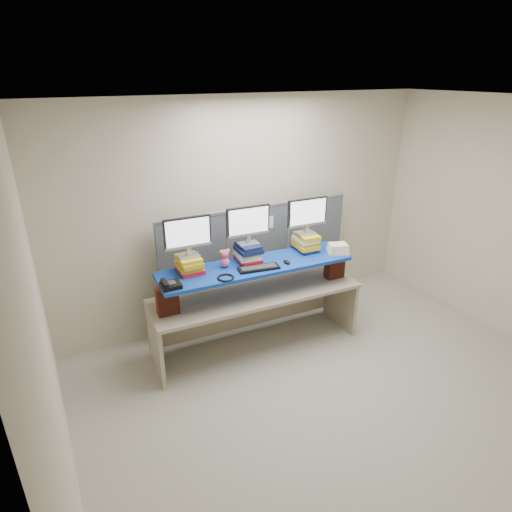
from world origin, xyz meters
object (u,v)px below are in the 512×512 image
monitor_right (307,214)px  desk_phone (170,285)px  monitor_center (248,223)px  keyboard (259,268)px  blue_board (256,266)px  desk (256,303)px  monitor_left (188,234)px

monitor_right → desk_phone: monitor_right is taller
monitor_center → monitor_right: 0.74m
keyboard → blue_board: bearing=84.9°
monitor_right → blue_board: bearing=-170.4°
desk → desk_phone: 1.13m
desk → keyboard: keyboard is taller
blue_board → desk_phone: bearing=-171.6°
blue_board → monitor_left: bearing=170.6°
desk → blue_board: bearing=0.0°
monitor_center → keyboard: size_ratio=1.07×
desk → blue_board: blue_board is taller
keyboard → desk_phone: (-0.97, 0.04, 0.02)m
desk → monitor_right: bearing=9.6°
monitor_left → monitor_center: size_ratio=1.00×
desk_phone → desk: bearing=5.3°
monitor_left → monitor_center: bearing=-0.0°
desk → monitor_center: size_ratio=4.91×
monitor_left → keyboard: 0.84m
keyboard → monitor_center: bearing=99.2°
keyboard → desk_phone: desk_phone is taller
blue_board → desk: bearing=0.0°
monitor_center → desk: bearing=-72.3°
monitor_center → monitor_left: bearing=180.0°
monitor_center → keyboard: (-0.00, -0.24, -0.44)m
monitor_center → keyboard: monitor_center is taller
blue_board → monitor_center: bearing=107.7°
blue_board → desk_phone: (-1.00, -0.08, 0.05)m
monitor_right → keyboard: (-0.74, -0.19, -0.44)m
monitor_left → keyboard: (0.67, -0.29, -0.41)m
monitor_left → monitor_center: monitor_center is taller
monitor_right → keyboard: 0.88m
desk → monitor_right: (0.71, 0.07, 0.94)m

